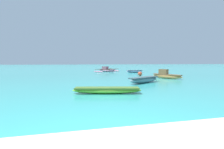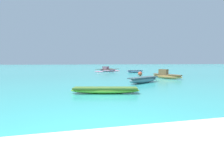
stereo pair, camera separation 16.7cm
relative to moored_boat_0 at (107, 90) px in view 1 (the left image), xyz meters
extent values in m
ellipsoid|color=#7CC137|center=(0.00, 0.00, -0.02)|extent=(3.64, 1.52, 0.31)
cube|color=#51772B|center=(0.00, 0.00, 0.09)|extent=(3.35, 1.43, 0.08)
ellipsoid|color=pink|center=(4.34, 20.05, 0.04)|extent=(2.72, 3.17, 0.43)
cube|color=#8B5A69|center=(4.34, 20.05, 0.21)|extent=(2.53, 2.94, 0.08)
cube|color=#8B5A69|center=(4.08, 20.38, 0.48)|extent=(1.13, 1.17, 0.47)
cylinder|color=brown|center=(4.80, 19.45, 0.27)|extent=(3.49, 2.72, 0.07)
cylinder|color=brown|center=(3.87, 20.65, 0.27)|extent=(3.49, 2.72, 0.07)
ellipsoid|color=pink|center=(6.06, 21.38, -0.08)|extent=(1.40, 1.73, 0.20)
ellipsoid|color=pink|center=(2.62, 18.72, -0.08)|extent=(1.40, 1.73, 0.20)
ellipsoid|color=slate|center=(3.81, 3.87, 0.05)|extent=(3.23, 2.29, 0.46)
cube|color=#40575D|center=(3.81, 3.87, 0.24)|extent=(2.99, 2.13, 0.08)
ellipsoid|color=#96A7C9|center=(7.86, 16.40, 0.02)|extent=(2.84, 1.03, 0.40)
cube|color=slate|center=(7.86, 16.40, 0.18)|extent=(2.62, 0.97, 0.08)
ellipsoid|color=#CE8748|center=(7.44, 6.56, 0.04)|extent=(1.84, 3.10, 0.44)
cube|color=brown|center=(7.44, 6.56, 0.22)|extent=(1.71, 2.86, 0.08)
cube|color=brown|center=(7.26, 6.92, 0.50)|extent=(0.75, 0.98, 0.48)
sphere|color=#E54C2D|center=(6.27, 10.52, 0.07)|extent=(0.50, 0.50, 0.50)
camera|label=1|loc=(-1.87, -8.74, 1.44)|focal=28.00mm
camera|label=2|loc=(-1.71, -8.78, 1.44)|focal=28.00mm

